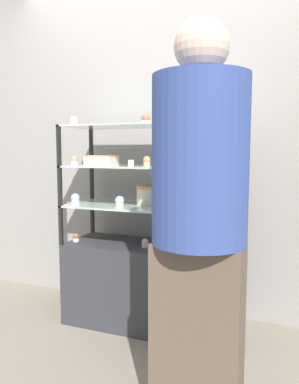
# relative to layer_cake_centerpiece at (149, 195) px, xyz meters

# --- Properties ---
(ground_plane) EXTENTS (20.00, 20.00, 0.00)m
(ground_plane) POSITION_rel_layer_cake_centerpiece_xyz_m (0.03, -0.06, -0.92)
(ground_plane) COLOR gray
(back_wall) EXTENTS (8.00, 0.05, 2.60)m
(back_wall) POSITION_rel_layer_cake_centerpiece_xyz_m (0.03, 0.31, 0.38)
(back_wall) COLOR gray
(back_wall) RESTS_ON ground_plane
(display_base) EXTENTS (1.18, 0.45, 0.58)m
(display_base) POSITION_rel_layer_cake_centerpiece_xyz_m (0.03, -0.06, -0.63)
(display_base) COLOR #333338
(display_base) RESTS_ON ground_plane
(display_riser_lower) EXTENTS (1.18, 0.45, 0.28)m
(display_riser_lower) POSITION_rel_layer_cake_centerpiece_xyz_m (0.03, -0.06, -0.09)
(display_riser_lower) COLOR black
(display_riser_lower) RESTS_ON display_base
(display_riser_middle) EXTENTS (1.18, 0.45, 0.28)m
(display_riser_middle) POSITION_rel_layer_cake_centerpiece_xyz_m (0.03, -0.06, 0.19)
(display_riser_middle) COLOR black
(display_riser_middle) RESTS_ON display_riser_lower
(display_riser_upper) EXTENTS (1.18, 0.45, 0.28)m
(display_riser_upper) POSITION_rel_layer_cake_centerpiece_xyz_m (0.03, -0.06, 0.47)
(display_riser_upper) COLOR black
(display_riser_upper) RESTS_ON display_riser_middle
(layer_cake_centerpiece) EXTENTS (0.17, 0.17, 0.13)m
(layer_cake_centerpiece) POSITION_rel_layer_cake_centerpiece_xyz_m (0.00, 0.00, 0.00)
(layer_cake_centerpiece) COLOR beige
(layer_cake_centerpiece) RESTS_ON display_riser_lower
(sheet_cake_frosted) EXTENTS (0.21, 0.15, 0.07)m
(sheet_cake_frosted) POSITION_rel_layer_cake_centerpiece_xyz_m (-0.31, -0.11, 0.24)
(sheet_cake_frosted) COLOR beige
(sheet_cake_frosted) RESTS_ON display_riser_middle
(cupcake_0) EXTENTS (0.05, 0.05, 0.06)m
(cupcake_0) POSITION_rel_layer_cake_centerpiece_xyz_m (-0.50, -0.16, -0.31)
(cupcake_0) COLOR white
(cupcake_0) RESTS_ON display_base
(cupcake_1) EXTENTS (0.05, 0.05, 0.06)m
(cupcake_1) POSITION_rel_layer_cake_centerpiece_xyz_m (0.02, -0.12, -0.31)
(cupcake_1) COLOR beige
(cupcake_1) RESTS_ON display_base
(cupcake_2) EXTENTS (0.05, 0.05, 0.06)m
(cupcake_2) POSITION_rel_layer_cake_centerpiece_xyz_m (0.57, -0.15, -0.31)
(cupcake_2) COLOR beige
(cupcake_2) RESTS_ON display_base
(price_tag_0) EXTENTS (0.04, 0.00, 0.04)m
(price_tag_0) POSITION_rel_layer_cake_centerpiece_xyz_m (0.24, -0.27, -0.32)
(price_tag_0) COLOR white
(price_tag_0) RESTS_ON display_base
(cupcake_3) EXTENTS (0.06, 0.06, 0.08)m
(cupcake_3) POSITION_rel_layer_cake_centerpiece_xyz_m (-0.50, -0.16, -0.03)
(cupcake_3) COLOR beige
(cupcake_3) RESTS_ON display_riser_lower
(cupcake_4) EXTENTS (0.06, 0.06, 0.08)m
(cupcake_4) POSITION_rel_layer_cake_centerpiece_xyz_m (-0.14, -0.18, -0.03)
(cupcake_4) COLOR #CCB28C
(cupcake_4) RESTS_ON display_riser_lower
(cupcake_5) EXTENTS (0.06, 0.06, 0.08)m
(cupcake_5) POSITION_rel_layer_cake_centerpiece_xyz_m (0.19, -0.14, -0.03)
(cupcake_5) COLOR white
(cupcake_5) RESTS_ON display_riser_lower
(cupcake_6) EXTENTS (0.06, 0.06, 0.08)m
(cupcake_6) POSITION_rel_layer_cake_centerpiece_xyz_m (0.56, -0.13, -0.03)
(cupcake_6) COLOR beige
(cupcake_6) RESTS_ON display_riser_lower
(price_tag_1) EXTENTS (0.04, 0.00, 0.04)m
(price_tag_1) POSITION_rel_layer_cake_centerpiece_xyz_m (0.23, -0.27, -0.05)
(price_tag_1) COLOR white
(price_tag_1) RESTS_ON display_riser_lower
(cupcake_7) EXTENTS (0.05, 0.05, 0.07)m
(cupcake_7) POSITION_rel_layer_cake_centerpiece_xyz_m (-0.51, -0.15, 0.24)
(cupcake_7) COLOR white
(cupcake_7) RESTS_ON display_riser_middle
(cupcake_8) EXTENTS (0.05, 0.05, 0.07)m
(cupcake_8) POSITION_rel_layer_cake_centerpiece_xyz_m (0.04, -0.13, 0.24)
(cupcake_8) COLOR #CCB28C
(cupcake_8) RESTS_ON display_riser_middle
(cupcake_9) EXTENTS (0.05, 0.05, 0.07)m
(cupcake_9) POSITION_rel_layer_cake_centerpiece_xyz_m (0.56, -0.17, 0.24)
(cupcake_9) COLOR #CCB28C
(cupcake_9) RESTS_ON display_riser_middle
(price_tag_2) EXTENTS (0.04, 0.00, 0.04)m
(price_tag_2) POSITION_rel_layer_cake_centerpiece_xyz_m (-0.01, -0.27, 0.23)
(price_tag_2) COLOR white
(price_tag_2) RESTS_ON display_riser_middle
(cupcake_10) EXTENTS (0.06, 0.06, 0.07)m
(cupcake_10) POSITION_rel_layer_cake_centerpiece_xyz_m (-0.51, -0.14, 0.51)
(cupcake_10) COLOR beige
(cupcake_10) RESTS_ON display_riser_upper
(cupcake_11) EXTENTS (0.06, 0.06, 0.07)m
(cupcake_11) POSITION_rel_layer_cake_centerpiece_xyz_m (0.03, -0.13, 0.51)
(cupcake_11) COLOR beige
(cupcake_11) RESTS_ON display_riser_upper
(cupcake_12) EXTENTS (0.06, 0.06, 0.07)m
(cupcake_12) POSITION_rel_layer_cake_centerpiece_xyz_m (0.56, -0.16, 0.51)
(cupcake_12) COLOR beige
(cupcake_12) RESTS_ON display_riser_upper
(price_tag_3) EXTENTS (0.04, 0.00, 0.04)m
(price_tag_3) POSITION_rel_layer_cake_centerpiece_xyz_m (0.21, -0.27, 0.50)
(price_tag_3) COLOR white
(price_tag_3) RESTS_ON display_riser_upper
(customer_figure) EXTENTS (0.41, 0.41, 1.77)m
(customer_figure) POSITION_rel_layer_cake_centerpiece_xyz_m (0.58, -0.85, 0.03)
(customer_figure) COLOR brown
(customer_figure) RESTS_ON ground_plane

